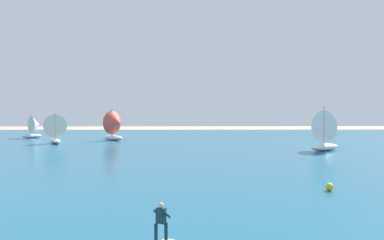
{
  "coord_description": "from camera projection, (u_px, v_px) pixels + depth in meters",
  "views": [
    {
      "loc": [
        -0.77,
        -0.86,
        5.61
      ],
      "look_at": [
        -0.53,
        18.56,
        4.9
      ],
      "focal_mm": 42.3,
      "sensor_mm": 36.0,
      "label": 1
    }
  ],
  "objects": [
    {
      "name": "sailboat_leading",
      "position": [
        328.0,
        130.0,
        52.95
      ],
      "size": [
        4.72,
        4.38,
        5.24
      ],
      "color": "white",
      "rests_on": "ocean"
    },
    {
      "name": "ocean",
      "position": [
        193.0,
        154.0,
        50.11
      ],
      "size": [
        160.0,
        90.0,
        0.1
      ],
      "primitive_type": "cube",
      "color": "#1E607F",
      "rests_on": "ground"
    },
    {
      "name": "sailboat_trailing",
      "position": [
        115.0,
        125.0,
        67.3
      ],
      "size": [
        4.38,
        4.28,
        4.92
      ],
      "color": "white",
      "rests_on": "ocean"
    },
    {
      "name": "sailboat_mid_right",
      "position": [
        35.0,
        127.0,
        72.42
      ],
      "size": [
        3.45,
        3.4,
        3.88
      ],
      "color": "silver",
      "rests_on": "ocean"
    },
    {
      "name": "kitesurfer",
      "position": [
        158.0,
        231.0,
        17.41
      ],
      "size": [
        1.41,
        1.99,
        1.67
      ],
      "color": "white",
      "rests_on": "ocean"
    },
    {
      "name": "marker_buoy",
      "position": [
        329.0,
        187.0,
        28.51
      ],
      "size": [
        0.5,
        0.5,
        0.5
      ],
      "primitive_type": "sphere",
      "color": "yellow",
      "rests_on": "ocean"
    },
    {
      "name": "sailboat_outermost",
      "position": [
        54.0,
        128.0,
        62.62
      ],
      "size": [
        3.59,
        4.01,
        4.51
      ],
      "color": "white",
      "rests_on": "ocean"
    }
  ]
}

